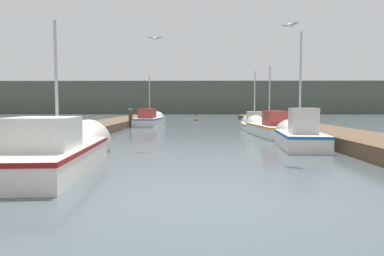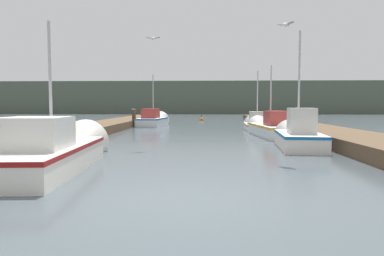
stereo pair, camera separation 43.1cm
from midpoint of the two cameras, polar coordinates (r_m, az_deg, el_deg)
ground_plane at (r=6.20m, az=-0.94°, el=-12.09°), size 200.00×200.00×0.00m
dock_left at (r=22.99m, az=-16.15°, el=0.09°), size 2.85×40.00×0.52m
dock_right at (r=22.89m, az=16.72°, el=0.06°), size 2.85×40.00×0.52m
distant_shore_ridge at (r=73.13m, az=0.57°, el=4.98°), size 120.00×16.00×6.32m
fishing_boat_0 at (r=10.32m, az=-21.79°, el=-3.40°), size 2.25×6.39×4.44m
fishing_boat_1 at (r=14.53m, az=16.49°, el=-1.21°), size 1.95×4.53×5.02m
fishing_boat_2 at (r=19.52m, az=11.93°, el=0.03°), size 1.96×5.87×4.26m
fishing_boat_3 at (r=24.28m, az=9.76°, el=0.61°), size 1.89×4.56×4.59m
fishing_boat_4 at (r=28.55m, az=-7.37°, el=1.32°), size 2.09×5.55×4.65m
mooring_piling_0 at (r=26.82m, az=-10.66°, el=1.65°), size 0.34×0.34×1.40m
mooring_piling_1 at (r=33.97m, az=9.15°, el=1.82°), size 0.34×0.34×1.06m
channel_buoy at (r=37.49m, az=0.46°, el=1.44°), size 0.45×0.45×0.95m
seagull_lead at (r=11.55m, az=14.96°, el=16.20°), size 0.45×0.49×0.12m
seagull_1 at (r=14.21m, az=-7.08°, el=14.62°), size 0.55×0.28×0.12m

